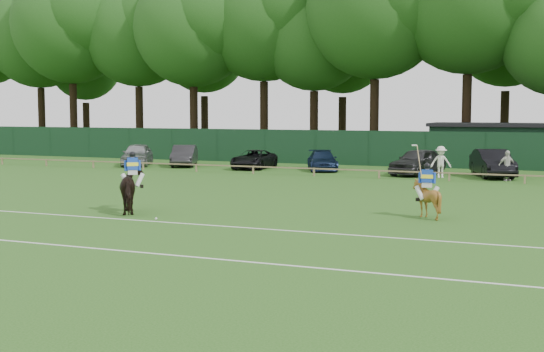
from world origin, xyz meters
The scene contains 19 objects.
ground centered at (0.00, 0.00, 0.00)m, with size 160.00×160.00×0.00m, color #1E4C14.
horse_dark centered at (-4.32, 0.59, 0.94)m, with size 1.01×2.22×1.88m, color black.
horse_chestnut centered at (6.42, 3.63, 0.72)m, with size 1.16×1.30×1.44m, color brown.
sedan_silver centered at (-17.35, 20.92, 0.80)m, with size 1.88×4.67×1.59m, color #919596.
sedan_grey centered at (-14.02, 21.78, 0.74)m, with size 1.56×4.47×1.47m, color #29292B.
suv_black centered at (-8.57, 21.62, 0.63)m, with size 2.09×4.53×1.26m, color black.
sedan_navy centered at (-3.84, 22.07, 0.64)m, with size 1.80×4.43×1.28m, color #13213E.
hatch_grey centered at (2.60, 21.18, 0.81)m, with size 1.92×4.78×1.63m, color #2F2E31.
estate_black centered at (6.98, 21.38, 0.82)m, with size 1.73×4.97×1.64m, color black.
spectator_left centered at (4.21, 19.84, 0.93)m, with size 1.20×0.69×1.85m, color silver.
spectator_mid centered at (7.95, 19.37, 0.86)m, with size 1.00×0.42×1.71m, color beige.
rider_dark centered at (-4.31, 0.58, 1.75)m, with size 0.83×0.67×1.41m.
rider_chestnut centered at (6.42, 3.62, 1.40)m, with size 0.94×0.56×2.05m.
polo_ball centered at (-2.55, -0.63, 0.04)m, with size 0.09×0.09×0.09m, color silver.
pitch_lines centered at (0.00, -3.50, 0.01)m, with size 60.00×5.10×0.01m.
pitch_rail centered at (0.00, 18.00, 0.45)m, with size 62.10×0.10×0.50m.
perimeter_fence centered at (0.00, 27.00, 1.25)m, with size 92.08×0.08×2.50m.
utility_shed centered at (6.00, 30.00, 1.54)m, with size 8.40×4.40×3.04m.
tree_row centered at (2.00, 35.00, 0.00)m, with size 96.00×12.00×21.00m, color #26561C, non-canonical shape.
Camera 1 is at (11.34, -23.10, 4.00)m, focal length 48.00 mm.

